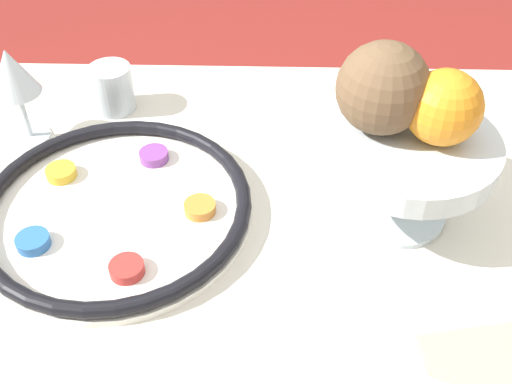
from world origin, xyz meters
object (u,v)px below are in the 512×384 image
at_px(wine_glass, 12,75).
at_px(bread_plate, 488,382).
at_px(fruit_stand, 406,155).
at_px(seder_plate, 116,207).
at_px(cup_near, 112,88).
at_px(orange_fruit, 444,108).
at_px(coconut, 383,88).

bearing_deg(wine_glass, bread_plate, -34.21).
xyz_separation_m(wine_glass, fruit_stand, (0.53, -0.15, -0.01)).
relative_size(seder_plate, cup_near, 4.74).
relative_size(fruit_stand, cup_near, 2.91).
relative_size(bread_plate, cup_near, 2.47).
distance_m(wine_glass, orange_fruit, 0.59).
height_order(seder_plate, cup_near, cup_near).
distance_m(bread_plate, cup_near, 0.68).
bearing_deg(orange_fruit, coconut, 161.98).
bearing_deg(fruit_stand, cup_near, 150.96).
xyz_separation_m(orange_fruit, cup_near, (-0.45, 0.24, -0.13)).
bearing_deg(fruit_stand, bread_plate, -76.83).
height_order(seder_plate, wine_glass, wine_glass).
bearing_deg(cup_near, wine_glass, -144.69).
relative_size(wine_glass, coconut, 1.37).
bearing_deg(wine_glass, cup_near, 35.31).
bearing_deg(orange_fruit, wine_glass, 164.72).
height_order(seder_plate, orange_fruit, orange_fruit).
height_order(fruit_stand, cup_near, fruit_stand).
xyz_separation_m(wine_glass, coconut, (0.50, -0.13, 0.07)).
xyz_separation_m(bread_plate, cup_near, (-0.48, 0.48, 0.03)).
xyz_separation_m(fruit_stand, coconut, (-0.04, 0.02, 0.08)).
height_order(orange_fruit, cup_near, orange_fruit).
distance_m(coconut, cup_near, 0.46).
bearing_deg(wine_glass, orange_fruit, -15.28).
xyz_separation_m(seder_plate, orange_fruit, (0.40, 0.01, 0.16)).
bearing_deg(cup_near, fruit_stand, -29.04).
bearing_deg(wine_glass, seder_plate, -45.04).
bearing_deg(fruit_stand, seder_plate, -177.77).
bearing_deg(bread_plate, coconut, 109.64).
height_order(coconut, bread_plate, coconut).
bearing_deg(coconut, orange_fruit, -18.02).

